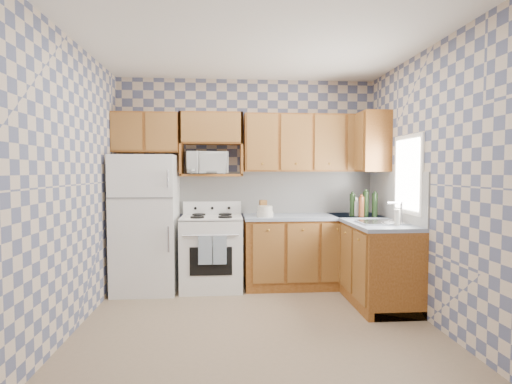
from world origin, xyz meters
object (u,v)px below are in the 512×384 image
at_px(microwave, 206,163).
at_px(electric_kettle, 355,208).
at_px(refrigerator, 146,223).
at_px(stove_body, 212,253).

xyz_separation_m(microwave, electric_kettle, (1.89, -0.24, -0.58)).
height_order(refrigerator, stove_body, refrigerator).
relative_size(refrigerator, electric_kettle, 9.03).
bearing_deg(electric_kettle, microwave, 172.81).
relative_size(refrigerator, stove_body, 1.87).
distance_m(refrigerator, electric_kettle, 2.63).
height_order(microwave, electric_kettle, microwave).
distance_m(microwave, electric_kettle, 1.99).
xyz_separation_m(refrigerator, electric_kettle, (2.62, -0.07, 0.17)).
distance_m(refrigerator, stove_body, 0.89).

